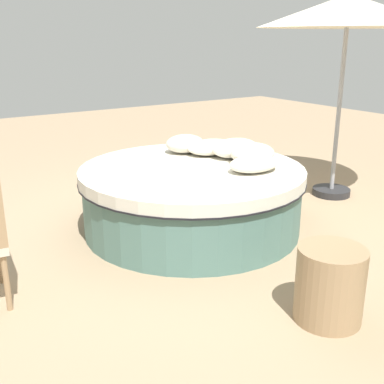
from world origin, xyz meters
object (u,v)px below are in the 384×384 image
object	(u,v)px
round_bed	(192,197)
throw_pillow_3	(211,147)
throw_pillow_1	(253,153)
throw_pillow_0	(254,164)
side_table	(330,285)
throw_pillow_2	(235,148)
throw_pillow_4	(185,144)
patio_umbrella	(348,13)

from	to	relation	value
round_bed	throw_pillow_3	world-z (taller)	throw_pillow_3
throw_pillow_1	throw_pillow_3	xyz separation A→B (m)	(0.11, -0.54, -0.02)
throw_pillow_0	side_table	world-z (taller)	throw_pillow_0
throw_pillow_3	side_table	size ratio (longest dim) A/B	1.05
round_bed	side_table	world-z (taller)	round_bed
throw_pillow_1	throw_pillow_2	bearing A→B (deg)	-92.91
throw_pillow_1	throw_pillow_4	bearing A→B (deg)	-68.96
throw_pillow_2	throw_pillow_4	distance (m)	0.56
throw_pillow_2	round_bed	bearing A→B (deg)	7.54
throw_pillow_1	throw_pillow_3	size ratio (longest dim) A/B	0.83
round_bed	throw_pillow_1	size ratio (longest dim) A/B	4.82
throw_pillow_0	throw_pillow_2	xyz separation A→B (m)	(-0.19, -0.52, 0.03)
throw_pillow_0	throw_pillow_3	size ratio (longest dim) A/B	0.94
throw_pillow_3	throw_pillow_4	world-z (taller)	throw_pillow_4
throw_pillow_2	throw_pillow_3	xyz separation A→B (m)	(0.13, -0.25, -0.02)
throw_pillow_4	patio_umbrella	bearing A→B (deg)	160.03
throw_pillow_1	side_table	distance (m)	1.84
throw_pillow_1	throw_pillow_2	distance (m)	0.29
round_bed	throw_pillow_2	bearing A→B (deg)	-172.46
round_bed	throw_pillow_2	world-z (taller)	throw_pillow_2
throw_pillow_2	throw_pillow_0	bearing A→B (deg)	69.47
throw_pillow_2	throw_pillow_1	bearing A→B (deg)	87.09
side_table	throw_pillow_4	bearing A→B (deg)	-99.94
round_bed	throw_pillow_1	distance (m)	0.73
throw_pillow_2	side_table	size ratio (longest dim) A/B	1.00
throw_pillow_0	throw_pillow_2	world-z (taller)	throw_pillow_2
throw_pillow_2	patio_umbrella	size ratio (longest dim) A/B	0.23
throw_pillow_3	side_table	xyz separation A→B (m)	(0.60, 2.17, -0.44)
throw_pillow_2	side_table	world-z (taller)	throw_pillow_2
side_table	throw_pillow_1	bearing A→B (deg)	-113.63
throw_pillow_0	throw_pillow_4	xyz separation A→B (m)	(0.11, -0.99, 0.02)
throw_pillow_0	side_table	bearing A→B (deg)	69.15
throw_pillow_2	patio_umbrella	xyz separation A→B (m)	(-1.38, 0.14, 1.33)
throw_pillow_4	side_table	xyz separation A→B (m)	(0.42, 2.39, -0.46)
side_table	throw_pillow_0	bearing A→B (deg)	-110.85
throw_pillow_2	throw_pillow_4	xyz separation A→B (m)	(0.31, -0.47, -0.00)
throw_pillow_3	patio_umbrella	size ratio (longest dim) A/B	0.24
throw_pillow_2	throw_pillow_3	size ratio (longest dim) A/B	0.95
throw_pillow_0	throw_pillow_3	world-z (taller)	throw_pillow_3
throw_pillow_0	patio_umbrella	size ratio (longest dim) A/B	0.23
round_bed	patio_umbrella	distance (m)	2.62
throw_pillow_1	patio_umbrella	world-z (taller)	patio_umbrella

